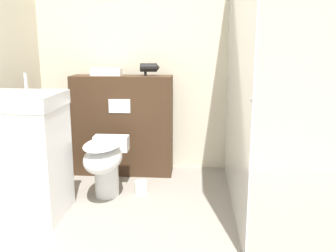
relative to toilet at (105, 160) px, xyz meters
name	(u,v)px	position (x,y,z in m)	size (l,w,h in m)	color
wall_back	(171,55)	(0.53, 0.94, 0.90)	(8.00, 0.06, 2.50)	beige
partition_panel	(123,125)	(0.03, 0.69, 0.17)	(1.05, 0.30, 1.05)	#3D2819
shower_glass	(237,78)	(1.13, -0.03, 0.75)	(0.04, 1.88, 2.19)	silver
toilet	(105,160)	(0.00, 0.00, 0.00)	(0.33, 0.68, 0.53)	white
sink_vanity	(23,156)	(-0.56, -0.39, 0.15)	(0.63, 0.55, 1.14)	white
hair_drier	(150,68)	(0.32, 0.70, 0.78)	(0.20, 0.09, 0.13)	black
folded_towel	(106,72)	(-0.13, 0.69, 0.73)	(0.31, 0.15, 0.08)	white
spare_toilet_roll	(141,187)	(0.30, 0.11, -0.29)	(0.12, 0.12, 0.12)	white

